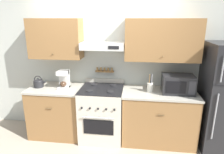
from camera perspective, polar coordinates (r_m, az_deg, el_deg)
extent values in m
plane|color=#B2A38E|center=(3.58, -3.68, -19.26)|extent=(16.00, 16.00, 0.00)
cube|color=silver|center=(3.71, -1.97, 3.76)|extent=(5.20, 0.08, 2.55)
cube|color=olive|center=(3.67, -15.81, 10.51)|extent=(0.92, 0.33, 0.68)
sphere|color=brown|center=(3.54, -16.60, 6.29)|extent=(0.02, 0.02, 0.02)
cube|color=olive|center=(3.41, 14.21, 10.21)|extent=(1.21, 0.33, 0.68)
sphere|color=brown|center=(3.27, 14.26, 5.67)|extent=(0.02, 0.02, 0.02)
cube|color=silver|center=(3.42, -2.63, 8.89)|extent=(0.73, 0.37, 0.12)
cube|color=black|center=(3.21, 0.44, 8.39)|extent=(0.18, 0.01, 0.05)
cube|color=olive|center=(3.66, -2.14, 1.60)|extent=(0.34, 0.07, 0.02)
cylinder|color=olive|center=(3.67, -4.25, 2.27)|extent=(0.03, 0.03, 0.06)
cylinder|color=olive|center=(3.66, -3.20, 2.24)|extent=(0.03, 0.03, 0.06)
cylinder|color=olive|center=(3.65, -2.15, 2.21)|extent=(0.03, 0.03, 0.06)
cylinder|color=olive|center=(3.64, -1.09, 2.17)|extent=(0.03, 0.03, 0.06)
cylinder|color=olive|center=(3.63, -0.03, 2.14)|extent=(0.03, 0.03, 0.06)
cube|color=olive|center=(3.87, -15.22, -9.44)|extent=(0.92, 0.66, 0.87)
cube|color=#B7B2A3|center=(3.70, -15.75, -3.10)|extent=(0.94, 0.68, 0.03)
cylinder|color=brown|center=(3.50, -17.59, -8.62)|extent=(0.10, 0.01, 0.01)
cube|color=olive|center=(3.62, 13.03, -11.12)|extent=(1.21, 0.66, 0.87)
cube|color=#B7B2A3|center=(3.44, 13.52, -4.42)|extent=(1.23, 0.68, 0.03)
cylinder|color=brown|center=(3.23, 13.85, -10.52)|extent=(0.10, 0.01, 0.01)
cube|color=beige|center=(3.61, -2.85, -10.34)|extent=(0.73, 0.69, 0.92)
cube|color=black|center=(3.35, -3.90, -14.16)|extent=(0.49, 0.01, 0.26)
cylinder|color=#ADAFB5|center=(3.24, -4.05, -11.56)|extent=(0.51, 0.02, 0.02)
cube|color=black|center=(3.43, -2.96, -3.35)|extent=(0.73, 0.69, 0.01)
cylinder|color=#232326|center=(3.31, -6.44, -3.94)|extent=(0.11, 0.11, 0.02)
cylinder|color=#232326|center=(3.24, -0.43, -4.24)|extent=(0.11, 0.11, 0.02)
cylinder|color=#232326|center=(3.61, -5.22, -2.12)|extent=(0.11, 0.11, 0.02)
cylinder|color=#232326|center=(3.55, 0.28, -2.36)|extent=(0.11, 0.11, 0.02)
cylinder|color=black|center=(3.24, -8.64, -8.75)|extent=(0.03, 0.02, 0.03)
cylinder|color=black|center=(3.21, -6.36, -8.92)|extent=(0.03, 0.02, 0.03)
cylinder|color=black|center=(3.18, -4.04, -9.08)|extent=(0.03, 0.02, 0.03)
cylinder|color=black|center=(3.16, -1.69, -9.22)|extent=(0.03, 0.02, 0.03)
cylinder|color=black|center=(3.15, 0.69, -9.36)|extent=(0.03, 0.02, 0.03)
cube|color=beige|center=(3.72, -2.09, -1.05)|extent=(0.73, 0.04, 0.07)
cylinder|color=#ADAFB5|center=(3.11, 29.08, 2.07)|extent=(0.02, 0.02, 0.38)
cylinder|color=#ADAFB5|center=(3.35, 27.32, -10.12)|extent=(0.02, 0.02, 0.73)
cylinder|color=#232326|center=(3.79, -20.26, -1.88)|extent=(0.17, 0.17, 0.11)
ellipsoid|color=#232326|center=(3.78, -20.34, -1.07)|extent=(0.16, 0.16, 0.06)
sphere|color=black|center=(3.77, -20.40, -0.46)|extent=(0.02, 0.02, 0.02)
cylinder|color=#232326|center=(3.75, -19.16, -1.70)|extent=(0.11, 0.04, 0.09)
torus|color=black|center=(3.77, -20.37, -0.79)|extent=(0.15, 0.01, 0.15)
cube|color=white|center=(3.62, -13.62, -2.86)|extent=(0.17, 0.21, 0.03)
cube|color=white|center=(3.63, -13.41, -0.41)|extent=(0.17, 0.08, 0.31)
cube|color=white|center=(3.53, -13.97, 1.13)|extent=(0.17, 0.17, 0.07)
ellipsoid|color=#4C3323|center=(3.58, -13.80, -1.99)|extent=(0.11, 0.11, 0.10)
cube|color=#232326|center=(3.44, 18.29, -1.92)|extent=(0.51, 0.35, 0.30)
cube|color=black|center=(3.26, 17.80, -2.87)|extent=(0.30, 0.01, 0.19)
cube|color=#38383D|center=(3.31, 21.93, -2.97)|extent=(0.10, 0.01, 0.22)
cylinder|color=silver|center=(3.38, 10.83, -2.97)|extent=(0.10, 0.10, 0.15)
cylinder|color=olive|center=(3.32, 10.66, -0.54)|extent=(0.01, 0.05, 0.16)
cylinder|color=#28282B|center=(3.34, 11.05, -0.51)|extent=(0.01, 0.04, 0.16)
cylinder|color=#B2B2B7|center=(3.34, 11.31, -0.49)|extent=(0.01, 0.03, 0.16)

